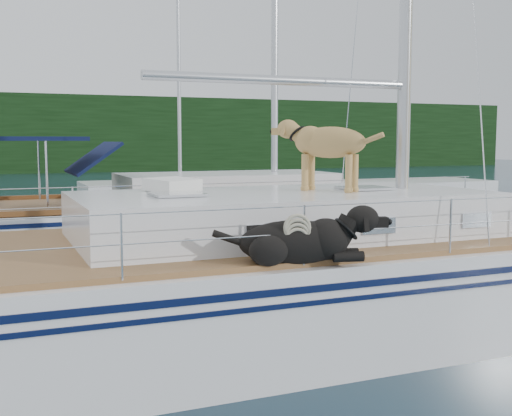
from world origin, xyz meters
name	(u,v)px	position (x,y,z in m)	size (l,w,h in m)	color
ground	(225,338)	(0.00, 0.00, 0.00)	(120.00, 120.00, 0.00)	black
tree_line	(24,134)	(0.00, 45.00, 3.00)	(90.00, 3.00, 6.00)	black
shore_bank	(25,165)	(0.00, 46.20, 0.60)	(92.00, 1.00, 1.20)	#595147
main_sailboat	(233,284)	(0.10, -0.01, 0.68)	(12.00, 4.03, 14.01)	white
neighbor_sailboat	(181,223)	(1.28, 6.41, 0.63)	(11.00, 3.50, 13.30)	white
bg_boat_center	(180,194)	(4.00, 16.00, 0.45)	(7.20, 3.00, 11.65)	white
bg_boat_east	(404,193)	(12.00, 13.00, 0.46)	(6.40, 3.00, 11.65)	white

